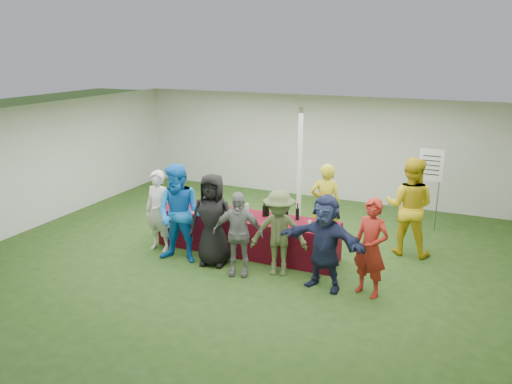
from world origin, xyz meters
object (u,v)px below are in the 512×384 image
at_px(wine_list_sign, 430,171).
at_px(customer_6, 371,248).
at_px(customer_3, 238,234).
at_px(staff_pourer, 325,204).
at_px(staff_back, 409,206).
at_px(customer_0, 159,211).
at_px(customer_1, 180,214).
at_px(dump_bucket, 327,227).
at_px(customer_2, 213,220).
at_px(customer_5, 325,242).
at_px(serving_table, 247,234).
at_px(customer_4, 279,233).

height_order(wine_list_sign, customer_6, wine_list_sign).
bearing_deg(customer_3, staff_pourer, 47.74).
xyz_separation_m(staff_back, customer_6, (-0.31, -1.99, -0.14)).
bearing_deg(customer_0, customer_6, 0.13).
relative_size(wine_list_sign, customer_1, 0.97).
height_order(dump_bucket, customer_1, customer_1).
bearing_deg(staff_pourer, customer_2, 29.79).
distance_m(wine_list_sign, customer_5, 3.87).
height_order(staff_pourer, customer_2, customer_2).
relative_size(wine_list_sign, customer_5, 1.11).
height_order(customer_0, customer_3, customer_0).
height_order(wine_list_sign, customer_3, wine_list_sign).
xyz_separation_m(customer_1, customer_3, (1.22, -0.06, -0.17)).
distance_m(serving_table, customer_5, 2.05).
bearing_deg(dump_bucket, wine_list_sign, 64.84).
height_order(wine_list_sign, staff_back, staff_back).
distance_m(serving_table, dump_bucket, 1.74).
bearing_deg(staff_back, customer_3, 41.39).
height_order(customer_3, customer_4, customer_4).
xyz_separation_m(customer_1, customer_5, (2.75, 0.04, -0.12)).
bearing_deg(customer_4, customer_3, -173.18).
xyz_separation_m(customer_0, customer_3, (1.89, -0.35, -0.05)).
bearing_deg(wine_list_sign, customer_4, -121.68).
bearing_deg(wine_list_sign, customer_3, -126.79).
bearing_deg(customer_3, customer_5, -11.94).
xyz_separation_m(serving_table, customer_4, (0.94, -0.67, 0.40)).
distance_m(wine_list_sign, customer_1, 5.44).
relative_size(dump_bucket, customer_5, 0.16).
relative_size(customer_1, customer_4, 1.20).
bearing_deg(customer_3, wine_list_sign, 37.44).
bearing_deg(serving_table, staff_back, 22.91).
distance_m(dump_bucket, staff_back, 1.87).
distance_m(customer_2, customer_3, 0.65).
distance_m(serving_table, customer_2, 0.95).
distance_m(serving_table, customer_4, 1.22).
height_order(serving_table, wine_list_sign, wine_list_sign).
height_order(serving_table, customer_1, customer_1).
relative_size(dump_bucket, customer_2, 0.15).
relative_size(wine_list_sign, staff_back, 0.94).
height_order(serving_table, customer_6, customer_6).
relative_size(customer_0, customer_5, 0.99).
bearing_deg(staff_back, serving_table, 24.39).
height_order(customer_1, customer_6, customer_1).
bearing_deg(customer_2, customer_0, 163.41).
relative_size(customer_1, customer_6, 1.14).
bearing_deg(customer_3, customer_6, -11.33).
bearing_deg(customer_0, customer_4, 0.97).
bearing_deg(customer_4, customer_6, -19.91).
height_order(customer_0, customer_2, customer_2).
bearing_deg(staff_back, customer_4, 45.83).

